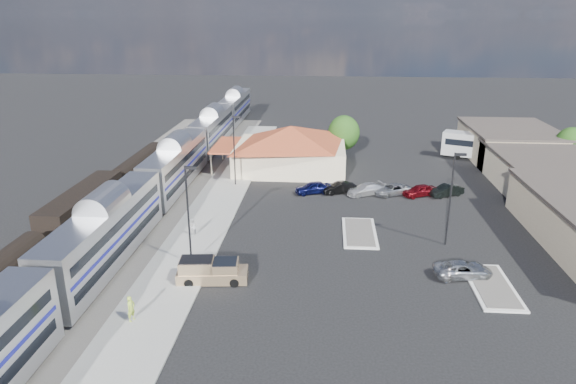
# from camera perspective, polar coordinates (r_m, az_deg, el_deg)

# --- Properties ---
(ground) EXTENTS (280.00, 280.00, 0.00)m
(ground) POSITION_cam_1_polar(r_m,az_deg,el_deg) (49.95, 3.47, -5.39)
(ground) COLOR black
(ground) RESTS_ON ground
(railbed) EXTENTS (16.00, 100.00, 0.12)m
(railbed) POSITION_cam_1_polar(r_m,az_deg,el_deg) (61.21, -16.43, -1.39)
(railbed) COLOR #4C4944
(railbed) RESTS_ON ground
(platform) EXTENTS (5.50, 92.00, 0.18)m
(platform) POSITION_cam_1_polar(r_m,az_deg,el_deg) (56.83, -8.60, -2.36)
(platform) COLOR gray
(platform) RESTS_ON ground
(passenger_train) EXTENTS (3.00, 104.00, 5.55)m
(passenger_train) POSITION_cam_1_polar(r_m,az_deg,el_deg) (65.06, -12.29, 2.78)
(passenger_train) COLOR silver
(passenger_train) RESTS_ON ground
(freight_cars) EXTENTS (2.80, 46.00, 4.00)m
(freight_cars) POSITION_cam_1_polar(r_m,az_deg,el_deg) (56.10, -21.79, -1.85)
(freight_cars) COLOR black
(freight_cars) RESTS_ON ground
(station_depot) EXTENTS (18.35, 12.24, 6.20)m
(station_depot) POSITION_cam_1_polar(r_m,az_deg,el_deg) (71.82, 0.26, 4.97)
(station_depot) COLOR beige
(station_depot) RESTS_ON ground
(buildings_east) EXTENTS (14.40, 51.40, 4.80)m
(buildings_east) POSITION_cam_1_polar(r_m,az_deg,el_deg) (68.29, 27.98, 1.18)
(buildings_east) COLOR #C6B28C
(buildings_east) RESTS_ON ground
(traffic_island_south) EXTENTS (3.30, 7.50, 0.21)m
(traffic_island_south) POSITION_cam_1_polar(r_m,az_deg,el_deg) (51.85, 7.95, -4.47)
(traffic_island_south) COLOR silver
(traffic_island_south) RESTS_ON ground
(traffic_island_north) EXTENTS (3.30, 7.50, 0.21)m
(traffic_island_north) POSITION_cam_1_polar(r_m,az_deg,el_deg) (44.82, 21.71, -9.71)
(traffic_island_north) COLOR silver
(traffic_island_north) RESTS_ON ground
(lamp_plat_s) EXTENTS (1.08, 0.25, 9.00)m
(lamp_plat_s) POSITION_cam_1_polar(r_m,az_deg,el_deg) (43.85, -10.95, -1.74)
(lamp_plat_s) COLOR black
(lamp_plat_s) RESTS_ON ground
(lamp_plat_n) EXTENTS (1.08, 0.25, 9.00)m
(lamp_plat_n) POSITION_cam_1_polar(r_m,az_deg,el_deg) (64.37, -5.93, 5.22)
(lamp_plat_n) COLOR black
(lamp_plat_n) RESTS_ON ground
(lamp_lot) EXTENTS (1.08, 0.25, 9.00)m
(lamp_lot) POSITION_cam_1_polar(r_m,az_deg,el_deg) (49.36, 17.77, 0.05)
(lamp_lot) COLOR black
(lamp_lot) RESTS_ON ground
(tree_east_c) EXTENTS (4.41, 4.41, 6.21)m
(tree_east_c) POSITION_cam_1_polar(r_m,az_deg,el_deg) (80.71, 28.93, 4.62)
(tree_east_c) COLOR #382314
(tree_east_c) RESTS_ON ground
(tree_depot) EXTENTS (4.71, 4.71, 6.63)m
(tree_depot) POSITION_cam_1_polar(r_m,az_deg,el_deg) (77.32, 6.22, 6.56)
(tree_depot) COLOR #382314
(tree_depot) RESTS_ON ground
(pickup_truck) EXTENTS (5.86, 2.63, 1.96)m
(pickup_truck) POSITION_cam_1_polar(r_m,az_deg,el_deg) (42.65, -8.38, -8.70)
(pickup_truck) COLOR tan
(pickup_truck) RESTS_ON ground
(suv) EXTENTS (5.04, 2.85, 1.33)m
(suv) POSITION_cam_1_polar(r_m,az_deg,el_deg) (45.41, 18.88, -8.17)
(suv) COLOR #A7ABAF
(suv) RESTS_ON ground
(coach_bus) EXTENTS (12.32, 7.29, 3.93)m
(coach_bus) POSITION_cam_1_polar(r_m,az_deg,el_deg) (81.71, 21.10, 4.80)
(coach_bus) COLOR silver
(coach_bus) RESTS_ON ground
(person_a) EXTENTS (0.67, 0.81, 1.92)m
(person_a) POSITION_cam_1_polar(r_m,az_deg,el_deg) (38.58, -17.04, -12.28)
(person_a) COLOR #A2C03C
(person_a) RESTS_ON platform
(person_b) EXTENTS (0.75, 0.91, 1.71)m
(person_b) POSITION_cam_1_polar(r_m,az_deg,el_deg) (51.08, -10.58, -3.85)
(person_b) COLOR silver
(person_b) RESTS_ON platform
(parked_car_a) EXTENTS (4.70, 3.14, 1.49)m
(parked_car_a) POSITION_cam_1_polar(r_m,az_deg,el_deg) (62.50, 2.78, 0.49)
(parked_car_a) COLOR #0E1246
(parked_car_a) RESTS_ON ground
(parked_car_b) EXTENTS (4.44, 2.85, 1.38)m
(parked_car_b) POSITION_cam_1_polar(r_m,az_deg,el_deg) (62.81, 5.71, 0.46)
(parked_car_b) COLOR black
(parked_car_b) RESTS_ON ground
(parked_car_c) EXTENTS (5.15, 3.91, 1.39)m
(parked_car_c) POSITION_cam_1_polar(r_m,az_deg,el_deg) (62.69, 8.64, 0.30)
(parked_car_c) COLOR silver
(parked_car_c) RESTS_ON ground
(parked_car_d) EXTENTS (5.22, 4.01, 1.32)m
(parked_car_d) POSITION_cam_1_polar(r_m,az_deg,el_deg) (63.31, 11.50, 0.28)
(parked_car_d) COLOR gray
(parked_car_d) RESTS_ON ground
(parked_car_e) EXTENTS (4.50, 3.32, 1.42)m
(parked_car_e) POSITION_cam_1_polar(r_m,az_deg,el_deg) (63.50, 14.40, 0.16)
(parked_car_e) COLOR maroon
(parked_car_e) RESTS_ON ground
(parked_car_f) EXTENTS (4.49, 3.22, 1.41)m
(parked_car_f) POSITION_cam_1_polar(r_m,az_deg,el_deg) (64.42, 17.16, 0.17)
(parked_car_f) COLOR black
(parked_car_f) RESTS_ON ground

